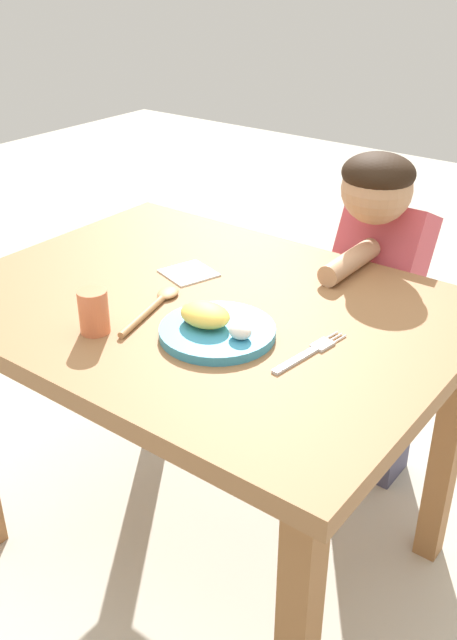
{
  "coord_description": "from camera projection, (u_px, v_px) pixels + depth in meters",
  "views": [
    {
      "loc": [
        0.86,
        -1.05,
        1.42
      ],
      "look_at": [
        0.12,
        -0.07,
        0.76
      ],
      "focal_mm": 39.13,
      "sensor_mm": 36.0,
      "label": 1
    }
  ],
  "objects": [
    {
      "name": "ground_plane",
      "position": [
        208.0,
        545.0,
        1.87
      ],
      "size": [
        8.0,
        8.0,
        0.0
      ],
      "primitive_type": "plane",
      "color": "#BDB7A6"
    },
    {
      "name": "dining_table",
      "position": [
        204.0,
        339.0,
        1.57
      ],
      "size": [
        1.1,
        0.82,
        0.74
      ],
      "color": "#8F623B",
      "rests_on": "ground_plane"
    },
    {
      "name": "plate",
      "position": [
        215.0,
        327.0,
        1.38
      ],
      "size": [
        0.23,
        0.23,
        0.06
      ],
      "color": "teal",
      "rests_on": "dining_table"
    },
    {
      "name": "fork",
      "position": [
        309.0,
        352.0,
        1.32
      ],
      "size": [
        0.05,
        0.2,
        0.01
      ],
      "rotation": [
        0.0,
        0.0,
        1.44
      ],
      "color": "silver",
      "rests_on": "dining_table"
    },
    {
      "name": "spoon",
      "position": [
        155.0,
        304.0,
        1.49
      ],
      "size": [
        0.09,
        0.24,
        0.01
      ],
      "rotation": [
        0.0,
        0.0,
        1.83
      ],
      "color": "tan",
      "rests_on": "dining_table"
    },
    {
      "name": "drinking_cup",
      "position": [
        94.0,
        311.0,
        1.38
      ],
      "size": [
        0.06,
        0.06,
        0.09
      ],
      "primitive_type": "cylinder",
      "color": "#DA7047",
      "rests_on": "dining_table"
    },
    {
      "name": "person",
      "position": [
        375.0,
        315.0,
        1.88
      ],
      "size": [
        0.22,
        0.4,
        1.0
      ],
      "rotation": [
        0.0,
        0.0,
        3.14
      ],
      "color": "#44435C",
      "rests_on": "ground_plane"
    },
    {
      "name": "napkin",
      "position": [
        189.0,
        273.0,
        1.65
      ],
      "size": [
        0.14,
        0.14,
        0.0
      ],
      "primitive_type": "cube",
      "rotation": [
        0.0,
        0.0,
        -0.31
      ],
      "color": "white",
      "rests_on": "dining_table"
    }
  ]
}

